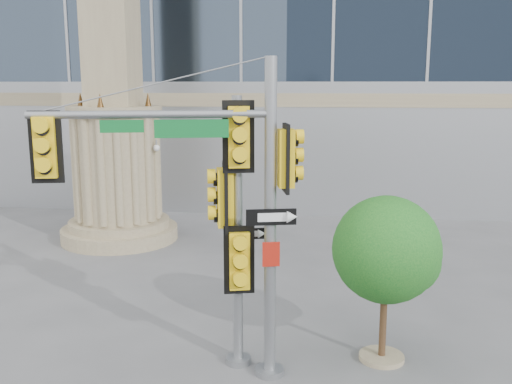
# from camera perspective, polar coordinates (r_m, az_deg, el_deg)

# --- Properties ---
(ground) EXTENTS (120.00, 120.00, 0.00)m
(ground) POSITION_cam_1_polar(r_m,az_deg,el_deg) (13.03, -1.94, -16.20)
(ground) COLOR #545456
(ground) RESTS_ON ground
(monument) EXTENTS (4.40, 4.40, 16.60)m
(monument) POSITION_cam_1_polar(r_m,az_deg,el_deg) (21.93, -14.04, 9.43)
(monument) COLOR gray
(monument) RESTS_ON ground
(main_signal_pole) EXTENTS (4.91, 1.55, 6.42)m
(main_signal_pole) POSITION_cam_1_polar(r_m,az_deg,el_deg) (10.97, -4.56, 0.60)
(main_signal_pole) COLOR slate
(main_signal_pole) RESTS_ON ground
(secondary_signal_pole) EXTENTS (1.05, 0.75, 5.68)m
(secondary_signal_pole) POSITION_cam_1_polar(r_m,az_deg,el_deg) (11.53, -2.10, -2.11)
(secondary_signal_pole) COLOR slate
(secondary_signal_pole) RESTS_ON ground
(street_tree) EXTENTS (2.33, 2.27, 3.63)m
(street_tree) POSITION_cam_1_polar(r_m,az_deg,el_deg) (12.37, 13.08, -6.05)
(street_tree) COLOR gray
(street_tree) RESTS_ON ground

